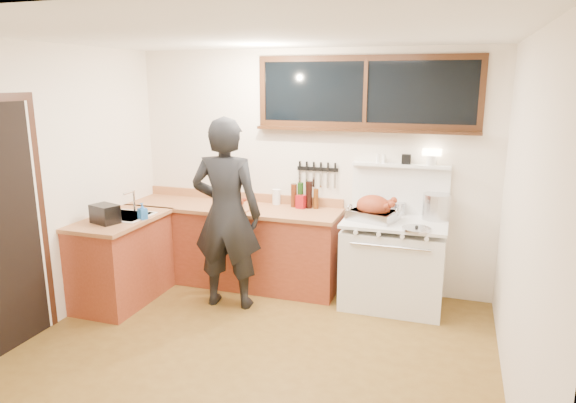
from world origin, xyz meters
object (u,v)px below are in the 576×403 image
(vintage_stove, at_px, (393,261))
(roast_turkey, at_px, (374,210))
(cutting_board, at_px, (235,204))
(man, at_px, (227,214))

(vintage_stove, bearing_deg, roast_turkey, -166.87)
(vintage_stove, xyz_separation_m, cutting_board, (-1.73, -0.06, 0.49))
(man, relative_size, cutting_board, 4.68)
(vintage_stove, relative_size, roast_turkey, 2.96)
(man, bearing_deg, vintage_stove, 18.42)
(man, xyz_separation_m, roast_turkey, (1.39, 0.49, 0.04))
(man, relative_size, roast_turkey, 3.59)
(cutting_board, distance_m, roast_turkey, 1.52)
(vintage_stove, bearing_deg, cutting_board, -177.91)
(vintage_stove, height_order, cutting_board, vintage_stove)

